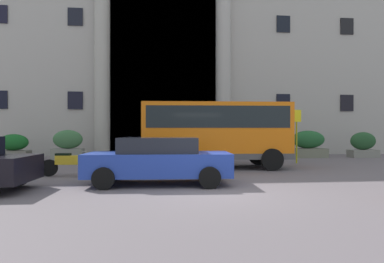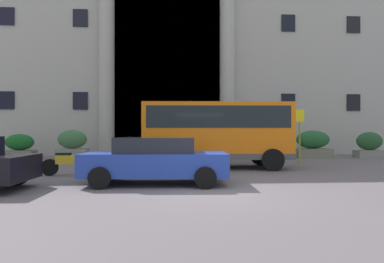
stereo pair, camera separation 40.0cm
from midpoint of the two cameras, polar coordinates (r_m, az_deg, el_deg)
ground_plane at (r=8.65m, az=5.11°, el=-11.02°), size 80.00×64.00×0.12m
office_building_facade at (r=26.71m, az=-1.06°, el=14.26°), size 40.49×9.73×16.34m
orange_minibus at (r=14.06m, az=5.17°, el=0.32°), size 6.33×2.81×2.81m
bus_stop_sign at (r=16.80m, az=19.21°, el=0.21°), size 0.44×0.08×2.67m
hedge_planter_entrance_left at (r=22.25m, az=29.41°, el=-2.15°), size 1.69×0.80×1.55m
hedge_planter_east at (r=19.56m, az=-19.95°, el=-2.29°), size 1.71×0.70×1.67m
hedge_planter_west at (r=20.92m, az=-27.80°, el=-2.44°), size 1.69×0.88×1.44m
hedge_planter_far_west at (r=20.79m, az=21.18°, el=-2.19°), size 2.16×0.96×1.64m
parked_sedan_far at (r=9.82m, az=-5.33°, el=-5.04°), size 4.37×2.10×1.41m
scooter_by_planter at (r=12.37m, az=-20.38°, el=-5.28°), size 1.96×0.55×0.89m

